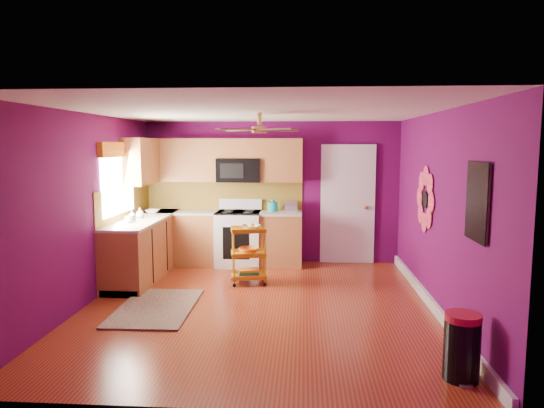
{
  "coord_description": "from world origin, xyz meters",
  "views": [
    {
      "loc": [
        0.58,
        -6.08,
        2.08
      ],
      "look_at": [
        0.15,
        0.4,
        1.29
      ],
      "focal_mm": 32.0,
      "sensor_mm": 36.0,
      "label": 1
    }
  ],
  "objects": [
    {
      "name": "ground",
      "position": [
        0.0,
        0.0,
        0.0
      ],
      "size": [
        5.0,
        5.0,
        0.0
      ],
      "primitive_type": "plane",
      "color": "maroon",
      "rests_on": "ground"
    },
    {
      "name": "room_envelope",
      "position": [
        0.03,
        0.0,
        1.63
      ],
      "size": [
        4.54,
        5.04,
        2.52
      ],
      "color": "#5B0A4E",
      "rests_on": "ground"
    },
    {
      "name": "lower_cabinets",
      "position": [
        -1.35,
        1.82,
        0.43
      ],
      "size": [
        2.81,
        2.31,
        0.94
      ],
      "color": "brown",
      "rests_on": "ground"
    },
    {
      "name": "electric_range",
      "position": [
        -0.55,
        2.17,
        0.48
      ],
      "size": [
        0.76,
        0.66,
        1.13
      ],
      "color": "white",
      "rests_on": "ground"
    },
    {
      "name": "upper_cabinetry",
      "position": [
        -1.24,
        2.17,
        1.8
      ],
      "size": [
        2.8,
        2.3,
        1.26
      ],
      "color": "brown",
      "rests_on": "ground"
    },
    {
      "name": "left_window",
      "position": [
        -2.22,
        1.05,
        1.74
      ],
      "size": [
        0.08,
        1.35,
        1.08
      ],
      "color": "white",
      "rests_on": "ground"
    },
    {
      "name": "panel_door",
      "position": [
        1.35,
        2.47,
        1.02
      ],
      "size": [
        0.95,
        0.11,
        2.15
      ],
      "color": "white",
      "rests_on": "ground"
    },
    {
      "name": "right_wall_art",
      "position": [
        2.23,
        -0.34,
        1.44
      ],
      "size": [
        0.04,
        2.74,
        1.04
      ],
      "color": "black",
      "rests_on": "ground"
    },
    {
      "name": "ceiling_fan",
      "position": [
        0.0,
        0.2,
        2.29
      ],
      "size": [
        1.01,
        1.01,
        0.26
      ],
      "color": "#BF8C3F",
      "rests_on": "ground"
    },
    {
      "name": "shag_rug",
      "position": [
        -1.3,
        -0.18,
        0.01
      ],
      "size": [
        0.96,
        1.54,
        0.02
      ],
      "primitive_type": "cube",
      "rotation": [
        0.0,
        0.0,
        0.02
      ],
      "color": "black",
      "rests_on": "ground"
    },
    {
      "name": "rolling_cart",
      "position": [
        -0.24,
        1.03,
        0.48
      ],
      "size": [
        0.57,
        0.46,
        0.93
      ],
      "color": "gold",
      "rests_on": "ground"
    },
    {
      "name": "trash_can",
      "position": [
        1.99,
        -1.86,
        0.3
      ],
      "size": [
        0.33,
        0.35,
        0.61
      ],
      "color": "black",
      "rests_on": "ground"
    },
    {
      "name": "teal_kettle",
      "position": [
        0.04,
        2.27,
        1.02
      ],
      "size": [
        0.18,
        0.18,
        0.21
      ],
      "color": "teal",
      "rests_on": "lower_cabinets"
    },
    {
      "name": "toaster",
      "position": [
        0.36,
        2.29,
        1.03
      ],
      "size": [
        0.22,
        0.15,
        0.18
      ],
      "primitive_type": "cube",
      "color": "beige",
      "rests_on": "lower_cabinets"
    },
    {
      "name": "soap_bottle_a",
      "position": [
        -2.01,
        1.02,
        1.03
      ],
      "size": [
        0.08,
        0.08,
        0.17
      ],
      "primitive_type": "imported",
      "color": "#EA3F72",
      "rests_on": "lower_cabinets"
    },
    {
      "name": "soap_bottle_b",
      "position": [
        -2.0,
        1.34,
        1.02
      ],
      "size": [
        0.13,
        0.13,
        0.16
      ],
      "primitive_type": "imported",
      "color": "white",
      "rests_on": "lower_cabinets"
    },
    {
      "name": "counter_dish",
      "position": [
        -1.99,
        1.91,
        0.97
      ],
      "size": [
        0.24,
        0.24,
        0.06
      ],
      "primitive_type": "imported",
      "color": "white",
      "rests_on": "lower_cabinets"
    },
    {
      "name": "counter_cup",
      "position": [
        -2.0,
        0.86,
        0.99
      ],
      "size": [
        0.13,
        0.13,
        0.11
      ],
      "primitive_type": "imported",
      "color": "white",
      "rests_on": "lower_cabinets"
    }
  ]
}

